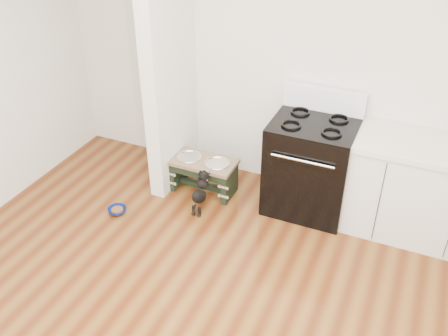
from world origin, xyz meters
The scene contains 7 objects.
room_shell centered at (0.00, 0.00, 1.62)m, with size 5.00×5.00×5.00m.
partition_wall centered at (-1.18, 2.10, 1.35)m, with size 0.15×0.80×2.70m, color silver.
oven_range centered at (0.25, 2.16, 0.48)m, with size 0.76×0.69×1.14m.
cabinet_run centered at (1.23, 2.18, 0.45)m, with size 1.24×0.64×0.91m.
dog_feeder centered at (-0.79, 1.98, 0.26)m, with size 0.66×0.35×0.38m.
puppy centered at (-0.67, 1.68, 0.22)m, with size 0.12×0.34×0.40m.
floor_bowl centered at (-1.39, 1.31, 0.03)m, with size 0.18×0.18×0.06m.
Camera 1 is at (1.09, -1.78, 2.98)m, focal length 40.00 mm.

